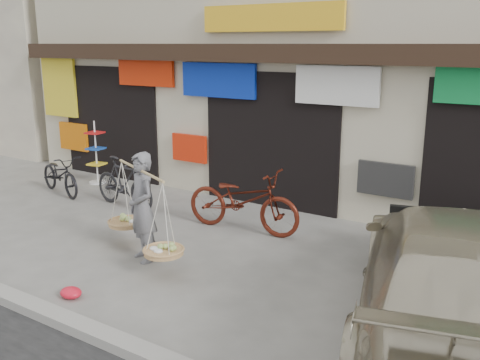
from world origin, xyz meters
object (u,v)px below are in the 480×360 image
Objects in this scene: bike_2 at (243,200)px; suv at (459,276)px; bike_1 at (124,183)px; street_vendor at (142,211)px; display_rack at (96,158)px; bike_0 at (60,174)px.

suv is at bearing -119.08° from bike_2.
bike_2 is at bearing -80.56° from bike_1.
bike_1 is (-2.21, 1.80, -0.26)m from street_vendor.
bike_2 is at bearing -10.98° from display_rack.
suv is at bearing -96.67° from bike_1.
street_vendor is at bearing -12.25° from suv.
display_rack reaches higher than bike_1.
street_vendor is 0.89× the size of bike_2.
bike_2 is (0.55, 1.94, -0.21)m from street_vendor.
suv is 3.76× the size of display_rack.
bike_0 is 1.91m from bike_1.
street_vendor is 4.48m from suv.
street_vendor is 2.03m from bike_2.
street_vendor is at bearing -97.87° from bike_0.
suv is at bearing 27.25° from street_vendor.
suv reaches higher than bike_2.
street_vendor reaches higher than bike_1.
suv reaches higher than bike_1.
bike_2 reaches higher than bike_1.
bike_1 is at bearing 87.34° from bike_2.
bike_1 is 6.87m from suv.
street_vendor is at bearing -34.42° from display_rack.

